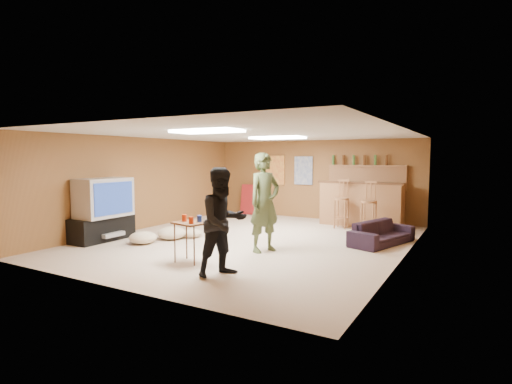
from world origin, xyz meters
The scene contains 32 objects.
ground centered at (0.00, 0.00, 0.00)m, with size 7.00×7.00×0.00m, color #BCA58F.
ceiling centered at (0.00, 0.00, 2.20)m, with size 6.00×7.00×0.02m, color silver.
wall_back centered at (0.00, 3.50, 1.10)m, with size 6.00×0.02×2.20m, color brown.
wall_front centered at (0.00, -3.50, 1.10)m, with size 6.00×0.02×2.20m, color brown.
wall_left centered at (-3.00, 0.00, 1.10)m, with size 0.02×7.00×2.20m, color brown.
wall_right centered at (3.00, 0.00, 1.10)m, with size 0.02×7.00×2.20m, color brown.
tv_stand centered at (-2.72, -1.50, 0.25)m, with size 0.55×1.30×0.50m, color black.
dvd_box centered at (-2.50, -1.50, 0.15)m, with size 0.35×0.50×0.08m, color #B2B2B7.
tv_body centered at (-2.65, -1.50, 0.90)m, with size 0.60×1.10×0.80m, color #B2B2B7.
tv_screen centered at (-2.34, -1.50, 0.90)m, with size 0.02×0.95×0.65m, color navy.
bar_counter centered at (1.50, 2.95, 0.55)m, with size 2.00×0.60×1.10m, color brown.
bar_lip centered at (1.50, 2.70, 1.10)m, with size 2.10×0.12×0.05m, color #462916.
bar_shelf centered at (1.50, 3.40, 1.50)m, with size 2.00×0.18×0.05m, color brown.
bar_backing centered at (1.50, 3.42, 1.20)m, with size 2.00×0.14×0.60m, color brown.
poster_left centered at (-1.20, 3.46, 1.35)m, with size 0.60×0.03×0.85m, color #BF3F26.
poster_right centered at (-0.30, 3.46, 1.35)m, with size 0.55×0.03×0.80m, color #334C99.
folding_chair_stack centered at (-2.00, 3.30, 0.45)m, with size 0.50×0.14×0.90m, color maroon.
ceiling_panel_front centered at (0.00, -1.50, 2.17)m, with size 1.20×0.60×0.04m, color white.
ceiling_panel_back centered at (0.00, 1.20, 2.17)m, with size 1.20×0.60×0.04m, color white.
person_olive centered at (0.69, -0.69, 0.91)m, with size 0.66×0.43×1.81m, color #475531.
person_black centered at (0.88, -2.31, 0.79)m, with size 0.77×0.60×1.59m, color black.
sofa centered at (2.43, 0.99, 0.23)m, with size 1.57×0.61×0.46m, color black.
tray_table centered at (-0.02, -1.97, 0.33)m, with size 0.51×0.41×0.67m, color #462916.
cup_red_near centered at (-0.15, -1.94, 0.72)m, with size 0.08×0.08×0.11m, color #BE300C.
cup_red_far centered at (0.09, -2.07, 0.72)m, with size 0.08×0.08×0.11m, color #BE300C.
cup_blue centered at (0.11, -1.87, 0.72)m, with size 0.08×0.08×0.11m, color navy.
bar_stool_left centered at (1.17, 2.35, 0.66)m, with size 0.42×0.42×1.33m, color brown, non-canonical shape.
bar_stool_right centered at (1.90, 2.08, 0.60)m, with size 0.38×0.38×1.20m, color brown, non-canonical shape.
cushion_near_tv centered at (-1.54, -0.71, 0.13)m, with size 0.59×0.59×0.26m, color tan.
cushion_mid centered at (-1.28, -0.35, 0.10)m, with size 0.43×0.43×0.19m, color tan.
cushion_far centered at (-1.74, -1.32, 0.12)m, with size 0.55×0.55×0.25m, color tan.
bottle_row centered at (1.30, 3.38, 1.65)m, with size 1.48×0.08×0.26m, color #3F7233, non-canonical shape.
Camera 1 is at (4.12, -7.06, 1.73)m, focal length 28.00 mm.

